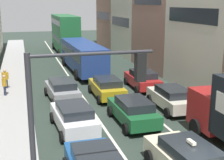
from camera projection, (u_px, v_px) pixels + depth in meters
sidewalk_left at (13, 81)px, 27.99m from camera, size 2.60×64.00×0.14m
lane_stripe_left at (70, 78)px, 29.34m from camera, size 0.16×60.00×0.01m
lane_stripe_right at (106, 76)px, 30.24m from camera, size 0.16×60.00×0.01m
building_row_right at (187, 13)px, 31.11m from camera, size 7.20×43.90×13.84m
traffic_light_pole at (76, 110)px, 9.06m from camera, size 3.58×0.38×5.50m
taxi_centre_lane_front at (188, 160)px, 12.53m from camera, size 2.27×4.40×1.66m
sedan_centre_lane_second at (133, 110)px, 18.21m from camera, size 2.11×4.32×1.49m
wagon_left_lane_second at (74, 117)px, 17.24m from camera, size 2.29×4.41×1.49m
hatchback_centre_lane_third at (107, 87)px, 23.22m from camera, size 2.07×4.31×1.49m
sedan_left_lane_third at (62, 90)px, 22.58m from camera, size 2.28×4.41×1.49m
sedan_right_lane_behind_truck at (172, 98)px, 20.66m from camera, size 2.13×4.33×1.49m
wagon_right_lane_far at (142, 79)px, 25.65m from camera, size 2.17×4.36×1.49m
bus_mid_queue_primary at (83, 55)px, 31.51m from camera, size 3.02×10.57×2.90m
bus_far_queue_secondary at (65, 32)px, 43.39m from camera, size 2.82×10.51×5.06m
pedestrian_near_kerb at (5, 78)px, 25.28m from camera, size 0.53×0.34×1.66m
pedestrian_mid_sidewalk at (4, 84)px, 23.39m from camera, size 0.34×0.54×1.66m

